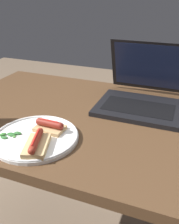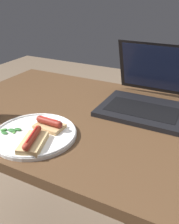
% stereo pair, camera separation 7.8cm
% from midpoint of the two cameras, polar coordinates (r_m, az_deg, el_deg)
% --- Properties ---
extents(desk, '(1.33, 0.76, 0.76)m').
position_cam_midpoint_polar(desk, '(0.99, 1.31, -6.54)').
color(desk, '#4C331E').
rests_on(desk, ground_plane).
extents(laptop, '(0.33, 0.34, 0.25)m').
position_cam_midpoint_polar(laptop, '(1.04, 9.80, 3.80)').
color(laptop, black).
rests_on(laptop, desk).
extents(plate, '(0.28, 0.28, 0.02)m').
position_cam_midpoint_polar(plate, '(0.84, -14.75, -5.58)').
color(plate, white).
rests_on(plate, desk).
extents(sausage_toast_left, '(0.10, 0.13, 0.04)m').
position_cam_midpoint_polar(sausage_toast_left, '(0.77, -14.91, -7.22)').
color(sausage_toast_left, tan).
rests_on(sausage_toast_left, plate).
extents(sausage_toast_middle, '(0.10, 0.07, 0.04)m').
position_cam_midpoint_polar(sausage_toast_middle, '(0.85, -11.67, -3.24)').
color(sausage_toast_middle, tan).
rests_on(sausage_toast_middle, plate).
extents(salad_pile, '(0.07, 0.05, 0.01)m').
position_cam_midpoint_polar(salad_pile, '(0.86, -20.15, -4.96)').
color(salad_pile, '#387A33').
rests_on(salad_pile, plate).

